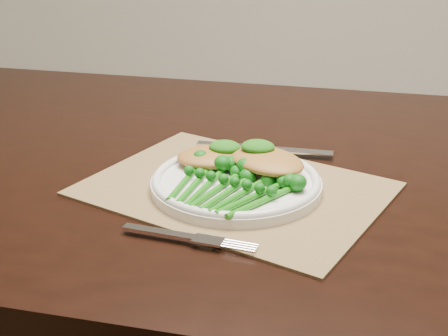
% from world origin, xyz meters
% --- Properties ---
extents(placemat, '(0.49, 0.42, 0.00)m').
position_xyz_m(placemat, '(-0.03, -0.21, 0.75)').
color(placemat, brown).
rests_on(placemat, dining_table).
extents(dinner_plate, '(0.24, 0.24, 0.02)m').
position_xyz_m(dinner_plate, '(-0.03, -0.22, 0.76)').
color(dinner_plate, white).
rests_on(dinner_plate, placemat).
extents(knife, '(0.23, 0.02, 0.01)m').
position_xyz_m(knife, '(-0.04, -0.07, 0.76)').
color(knife, silver).
rests_on(knife, placemat).
extents(fork, '(0.17, 0.04, 0.01)m').
position_xyz_m(fork, '(-0.05, -0.38, 0.76)').
color(fork, silver).
rests_on(fork, placemat).
extents(chicken_fillet_left, '(0.14, 0.12, 0.02)m').
position_xyz_m(chicken_fillet_left, '(-0.07, -0.17, 0.78)').
color(chicken_fillet_left, '#A97231').
rests_on(chicken_fillet_left, dinner_plate).
extents(chicken_fillet_right, '(0.15, 0.14, 0.03)m').
position_xyz_m(chicken_fillet_right, '(0.01, -0.18, 0.79)').
color(chicken_fillet_right, '#A97231').
rests_on(chicken_fillet_right, dinner_plate).
extents(pesto_dollop_left, '(0.05, 0.04, 0.02)m').
position_xyz_m(pesto_dollop_left, '(-0.06, -0.16, 0.79)').
color(pesto_dollop_left, '#104A0A').
rests_on(pesto_dollop_left, chicken_fillet_left).
extents(pesto_dollop_right, '(0.05, 0.04, 0.02)m').
position_xyz_m(pesto_dollop_right, '(-0.01, -0.17, 0.80)').
color(pesto_dollop_right, '#104A0A').
rests_on(pesto_dollop_right, chicken_fillet_right).
extents(broccolini_bundle, '(0.19, 0.20, 0.04)m').
position_xyz_m(broccolini_bundle, '(-0.04, -0.27, 0.77)').
color(broccolini_bundle, '#17690D').
rests_on(broccolini_bundle, dinner_plate).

